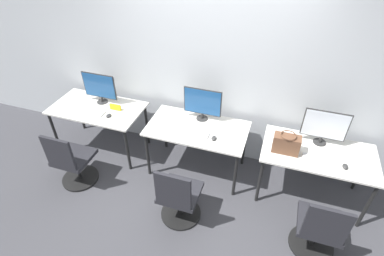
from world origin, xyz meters
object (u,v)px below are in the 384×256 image
(monitor_center, at_px, (202,103))
(office_chair_left, at_px, (72,163))
(mouse_right, at_px, (345,166))
(office_chair_right, at_px, (318,231))
(monitor_left, at_px, (99,87))
(keyboard_right, at_px, (320,160))
(keyboard_center, at_px, (194,133))
(keyboard_left, at_px, (91,112))
(handbag, at_px, (286,144))
(monitor_right, at_px, (325,126))
(office_chair_center, at_px, (179,199))
(mouse_left, at_px, (109,116))
(mouse_center, at_px, (214,138))

(monitor_center, bearing_deg, office_chair_left, -146.32)
(office_chair_left, height_order, mouse_right, office_chair_left)
(office_chair_right, bearing_deg, monitor_left, 162.82)
(monitor_center, bearing_deg, keyboard_right, -13.57)
(office_chair_left, bearing_deg, keyboard_right, 11.70)
(keyboard_center, xyz_separation_m, keyboard_right, (1.48, -0.02, 0.00))
(keyboard_left, xyz_separation_m, keyboard_center, (1.48, 0.00, 0.00))
(monitor_left, height_order, handbag, monitor_left)
(monitor_right, bearing_deg, keyboard_center, -167.99)
(monitor_center, xyz_separation_m, handbag, (1.09, -0.32, -0.13))
(monitor_left, relative_size, office_chair_center, 0.58)
(mouse_left, distance_m, office_chair_right, 2.86)
(keyboard_left, distance_m, office_chair_right, 3.13)
(office_chair_center, distance_m, monitor_right, 1.87)
(mouse_left, bearing_deg, keyboard_center, 0.65)
(monitor_left, relative_size, office_chair_left, 0.58)
(mouse_center, bearing_deg, handbag, 3.28)
(handbag, bearing_deg, keyboard_center, -178.91)
(office_chair_left, distance_m, mouse_center, 1.85)
(keyboard_left, height_order, office_chair_left, office_chair_left)
(keyboard_center, distance_m, monitor_right, 1.53)
(mouse_left, bearing_deg, keyboard_right, -0.12)
(monitor_right, distance_m, keyboard_right, 0.41)
(monitor_left, bearing_deg, office_chair_right, -17.18)
(monitor_left, height_order, keyboard_center, monitor_left)
(keyboard_right, xyz_separation_m, mouse_right, (0.26, -0.02, 0.01))
(keyboard_center, height_order, mouse_right, mouse_right)
(keyboard_right, bearing_deg, keyboard_left, 179.72)
(monitor_left, distance_m, monitor_right, 2.96)
(office_chair_left, xyz_separation_m, office_chair_right, (3.00, -0.04, 0.00))
(office_chair_center, distance_m, office_chair_right, 1.50)
(monitor_left, distance_m, mouse_left, 0.46)
(office_chair_left, xyz_separation_m, office_chair_center, (1.50, -0.11, 0.00))
(keyboard_center, distance_m, mouse_center, 0.26)
(monitor_left, relative_size, mouse_left, 5.54)
(handbag, bearing_deg, keyboard_left, -179.43)
(keyboard_left, bearing_deg, monitor_center, 13.04)
(monitor_left, bearing_deg, handbag, -5.69)
(office_chair_left, relative_size, mouse_right, 9.60)
(mouse_left, height_order, mouse_right, same)
(keyboard_right, bearing_deg, office_chair_right, -82.94)
(office_chair_left, bearing_deg, office_chair_center, -4.09)
(office_chair_left, distance_m, monitor_right, 3.13)
(keyboard_center, relative_size, handbag, 1.24)
(monitor_left, relative_size, monitor_center, 1.00)
(keyboard_left, height_order, monitor_right, monitor_right)
(monitor_left, xyz_separation_m, keyboard_left, (0.00, -0.28, -0.23))
(keyboard_left, relative_size, monitor_center, 0.75)
(office_chair_center, height_order, monitor_right, monitor_right)
(mouse_right, bearing_deg, mouse_left, 179.44)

